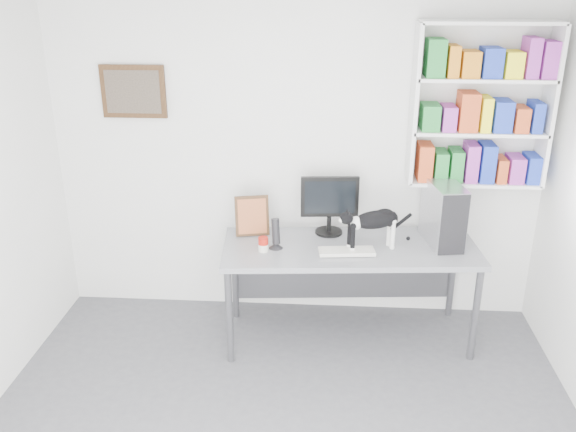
{
  "coord_description": "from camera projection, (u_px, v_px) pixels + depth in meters",
  "views": [
    {
      "loc": [
        0.26,
        -2.8,
        2.78
      ],
      "look_at": [
        -0.04,
        1.53,
        1.04
      ],
      "focal_mm": 38.0,
      "sensor_mm": 36.0,
      "label": 1
    }
  ],
  "objects": [
    {
      "name": "soup_can",
      "position": [
        263.0,
        244.0,
        4.6
      ],
      "size": [
        0.09,
        0.09,
        0.11
      ],
      "primitive_type": "cylinder",
      "rotation": [
        0.0,
        0.0,
        0.15
      ],
      "color": "#AA170E",
      "rests_on": "desk"
    },
    {
      "name": "bookshelf",
      "position": [
        481.0,
        106.0,
        4.58
      ],
      "size": [
        1.03,
        0.28,
        1.24
      ],
      "primitive_type": "cube",
      "color": "silver",
      "rests_on": "room"
    },
    {
      "name": "leaning_print",
      "position": [
        252.0,
        215.0,
        4.85
      ],
      "size": [
        0.29,
        0.16,
        0.33
      ],
      "primitive_type": "cube",
      "rotation": [
        0.0,
        0.0,
        0.22
      ],
      "color": "#482E17",
      "rests_on": "desk"
    },
    {
      "name": "cat",
      "position": [
        373.0,
        230.0,
        4.58
      ],
      "size": [
        0.55,
        0.32,
        0.33
      ],
      "primitive_type": null,
      "rotation": [
        0.0,
        0.0,
        0.36
      ],
      "color": "black",
      "rests_on": "desk"
    },
    {
      "name": "pc_tower",
      "position": [
        443.0,
        213.0,
        4.68
      ],
      "size": [
        0.29,
        0.51,
        0.48
      ],
      "primitive_type": "cube",
      "rotation": [
        0.0,
        0.0,
        0.16
      ],
      "color": "silver",
      "rests_on": "desk"
    },
    {
      "name": "keyboard",
      "position": [
        347.0,
        251.0,
        4.58
      ],
      "size": [
        0.43,
        0.2,
        0.03
      ],
      "primitive_type": "cube",
      "rotation": [
        0.0,
        0.0,
        0.1
      ],
      "color": "beige",
      "rests_on": "desk"
    },
    {
      "name": "room",
      "position": [
        275.0,
        271.0,
        3.14
      ],
      "size": [
        4.01,
        4.01,
        2.7
      ],
      "color": "#55565B",
      "rests_on": "ground"
    },
    {
      "name": "speaker",
      "position": [
        276.0,
        233.0,
        4.62
      ],
      "size": [
        0.14,
        0.14,
        0.25
      ],
      "primitive_type": "cylinder",
      "rotation": [
        0.0,
        0.0,
        0.36
      ],
      "color": "black",
      "rests_on": "desk"
    },
    {
      "name": "desk",
      "position": [
        348.0,
        292.0,
        4.86
      ],
      "size": [
        2.02,
        0.92,
        0.82
      ],
      "primitive_type": "cube",
      "rotation": [
        0.0,
        0.0,
        0.08
      ],
      "color": "slate",
      "rests_on": "room"
    },
    {
      "name": "wall_art",
      "position": [
        133.0,
        92.0,
        4.84
      ],
      "size": [
        0.52,
        0.04,
        0.42
      ],
      "primitive_type": "cube",
      "color": "#482E17",
      "rests_on": "room"
    },
    {
      "name": "monitor",
      "position": [
        329.0,
        205.0,
        4.85
      ],
      "size": [
        0.48,
        0.26,
        0.49
      ],
      "primitive_type": "cube",
      "rotation": [
        0.0,
        0.0,
        0.09
      ],
      "color": "black",
      "rests_on": "desk"
    }
  ]
}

